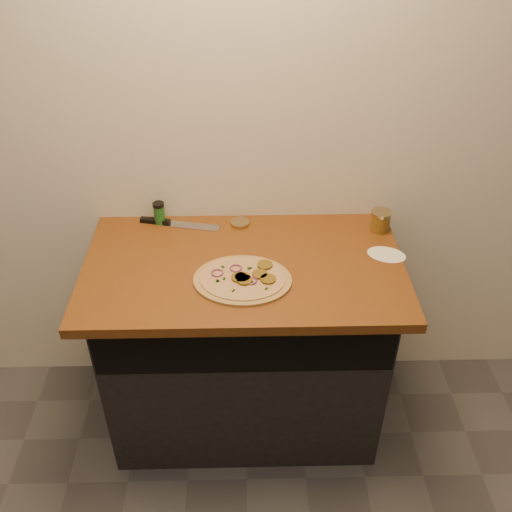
{
  "coord_description": "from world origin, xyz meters",
  "views": [
    {
      "loc": [
        0.01,
        -0.28,
        2.19
      ],
      "look_at": [
        0.05,
        1.39,
        0.95
      ],
      "focal_mm": 40.0,
      "sensor_mm": 36.0,
      "label": 1
    }
  ],
  "objects_px": {
    "chefs_knife": "(173,223)",
    "salsa_jar": "(380,221)",
    "pizza": "(243,279)",
    "spice_shaker": "(159,213)"
  },
  "relations": [
    {
      "from": "pizza",
      "to": "chefs_knife",
      "type": "height_order",
      "value": "pizza"
    },
    {
      "from": "chefs_knife",
      "to": "salsa_jar",
      "type": "bearing_deg",
      "value": -3.88
    },
    {
      "from": "chefs_knife",
      "to": "spice_shaker",
      "type": "distance_m",
      "value": 0.07
    },
    {
      "from": "chefs_knife",
      "to": "pizza",
      "type": "bearing_deg",
      "value": -52.37
    },
    {
      "from": "pizza",
      "to": "chefs_knife",
      "type": "xyz_separation_m",
      "value": [
        -0.29,
        0.37,
        -0.0
      ]
    },
    {
      "from": "pizza",
      "to": "spice_shaker",
      "type": "bearing_deg",
      "value": 131.11
    },
    {
      "from": "pizza",
      "to": "spice_shaker",
      "type": "height_order",
      "value": "spice_shaker"
    },
    {
      "from": "chefs_knife",
      "to": "salsa_jar",
      "type": "relative_size",
      "value": 3.84
    },
    {
      "from": "pizza",
      "to": "spice_shaker",
      "type": "relative_size",
      "value": 3.96
    },
    {
      "from": "chefs_knife",
      "to": "spice_shaker",
      "type": "bearing_deg",
      "value": 163.1
    }
  ]
}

